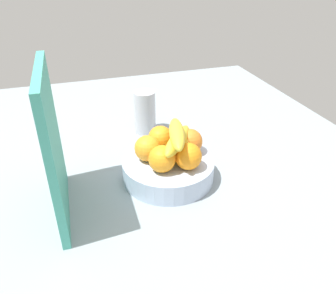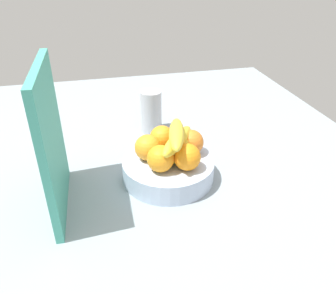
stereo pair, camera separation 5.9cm
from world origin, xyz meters
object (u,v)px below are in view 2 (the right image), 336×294
at_px(cutting_board, 52,143).
at_px(thermos_tumbler, 151,111).
at_px(fruit_bowl, 168,168).
at_px(orange_back_left, 191,142).
at_px(banana_bunch, 176,145).
at_px(orange_front_left, 148,148).
at_px(orange_center, 187,157).
at_px(orange_back_right, 162,138).
at_px(orange_front_right, 160,159).

height_order(cutting_board, thermos_tumbler, cutting_board).
distance_m(fruit_bowl, cutting_board, 0.33).
xyz_separation_m(orange_back_left, banana_bunch, (-0.03, 0.05, 0.02)).
bearing_deg(orange_front_left, fruit_bowl, -107.62).
relative_size(fruit_bowl, orange_back_left, 3.56).
bearing_deg(thermos_tumbler, cutting_board, 139.40).
bearing_deg(cutting_board, orange_center, -89.13).
height_order(orange_back_right, thermos_tumbler, thermos_tumbler).
bearing_deg(fruit_bowl, orange_front_right, 146.21).
xyz_separation_m(fruit_bowl, thermos_tumbler, (0.29, -0.01, 0.04)).
bearing_deg(cutting_board, fruit_bowl, -78.35).
xyz_separation_m(orange_front_right, thermos_tumbler, (0.34, -0.04, -0.02)).
bearing_deg(orange_center, thermos_tumbler, 4.97).
bearing_deg(orange_front_left, orange_back_right, -48.64).
distance_m(orange_front_left, orange_center, 0.12).
bearing_deg(thermos_tumbler, orange_back_right, 177.10).
xyz_separation_m(orange_back_left, cutting_board, (-0.07, 0.36, 0.08)).
relative_size(orange_front_right, orange_back_right, 1.00).
relative_size(banana_bunch, thermos_tumbler, 1.17).
xyz_separation_m(fruit_bowl, orange_back_right, (0.06, 0.00, 0.07)).
relative_size(orange_front_left, cutting_board, 0.20).
distance_m(orange_back_left, banana_bunch, 0.06).
bearing_deg(thermos_tumbler, orange_front_left, 167.37).
bearing_deg(orange_front_left, orange_front_right, -160.32).
bearing_deg(thermos_tumbler, fruit_bowl, 178.37).
relative_size(orange_center, cutting_board, 0.20).
xyz_separation_m(banana_bunch, cutting_board, (-0.04, 0.31, 0.07)).
bearing_deg(orange_front_right, cutting_board, 91.28).
distance_m(orange_front_right, banana_bunch, 0.06).
xyz_separation_m(orange_back_left, thermos_tumbler, (0.27, 0.06, -0.02)).
xyz_separation_m(orange_center, orange_back_right, (0.12, 0.04, 0.00)).
distance_m(orange_center, banana_bunch, 0.05).
height_order(orange_front_left, orange_front_right, same).
distance_m(orange_front_left, thermos_tumbler, 0.28).
xyz_separation_m(fruit_bowl, orange_center, (-0.05, -0.04, 0.07)).
bearing_deg(orange_center, orange_back_right, 19.89).
distance_m(orange_front_right, thermos_tumbler, 0.34).
xyz_separation_m(orange_front_right, banana_bunch, (0.03, -0.05, 0.02)).
xyz_separation_m(orange_front_left, orange_center, (-0.07, -0.09, 0.00)).
xyz_separation_m(fruit_bowl, orange_back_left, (0.02, -0.07, 0.07)).
distance_m(fruit_bowl, orange_back_left, 0.10).
bearing_deg(banana_bunch, orange_front_right, 120.91).
distance_m(orange_center, orange_back_left, 0.08).
distance_m(orange_center, orange_back_right, 0.12).
relative_size(orange_center, banana_bunch, 0.41).
xyz_separation_m(orange_front_left, orange_front_right, (-0.06, -0.02, 0.00)).
relative_size(orange_front_left, orange_front_right, 1.00).
distance_m(orange_front_left, orange_back_right, 0.07).
distance_m(fruit_bowl, orange_back_right, 0.09).
xyz_separation_m(orange_front_left, banana_bunch, (-0.03, -0.07, 0.02)).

